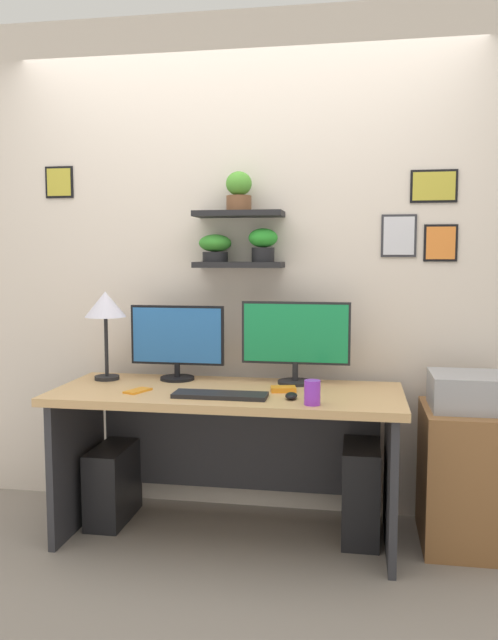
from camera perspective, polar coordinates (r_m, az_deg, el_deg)
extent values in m
plane|color=gray|center=(3.39, -1.91, -18.76)|extent=(8.00, 8.00, 0.00)
cube|color=beige|center=(3.52, -0.54, 4.84)|extent=(4.40, 0.04, 2.70)
cube|color=black|center=(3.40, -0.90, 4.95)|extent=(0.47, 0.20, 0.03)
cube|color=black|center=(3.40, -0.91, 9.45)|extent=(0.47, 0.20, 0.03)
cylinder|color=black|center=(3.38, 1.26, 5.85)|extent=(0.12, 0.12, 0.08)
ellipsoid|color=#28902A|center=(3.38, 1.26, 7.34)|extent=(0.15, 0.15, 0.10)
cylinder|color=brown|center=(3.41, -0.91, 10.37)|extent=(0.13, 0.13, 0.08)
ellipsoid|color=#4C9630|center=(3.42, -0.91, 12.09)|extent=(0.14, 0.14, 0.13)
cylinder|color=black|center=(3.42, -3.04, 5.65)|extent=(0.14, 0.14, 0.05)
ellipsoid|color=#318328|center=(3.42, -3.04, 6.87)|extent=(0.17, 0.17, 0.09)
cube|color=black|center=(3.48, 16.17, 11.40)|extent=(0.24, 0.02, 0.17)
cube|color=gold|center=(3.47, 16.19, 11.42)|extent=(0.21, 0.00, 0.14)
cube|color=black|center=(3.46, 16.73, 6.60)|extent=(0.17, 0.02, 0.19)
cube|color=orange|center=(3.46, 16.75, 6.60)|extent=(0.15, 0.00, 0.17)
cube|color=black|center=(3.85, -16.56, 11.70)|extent=(0.16, 0.02, 0.18)
cube|color=gold|center=(3.84, -16.62, 11.71)|extent=(0.14, 0.00, 0.15)
cube|color=#2D2D33|center=(3.45, 13.22, 7.33)|extent=(0.18, 0.02, 0.22)
cube|color=silver|center=(3.44, 13.23, 7.33)|extent=(0.16, 0.00, 0.20)
cube|color=tan|center=(3.16, -1.95, -6.61)|extent=(1.71, 0.68, 0.04)
cube|color=#2D2D33|center=(3.50, -15.06, -11.94)|extent=(0.04, 0.62, 0.71)
cube|color=#2D2D33|center=(3.20, 12.52, -13.55)|extent=(0.04, 0.62, 0.71)
cube|color=#2D2D33|center=(3.53, -0.94, -10.98)|extent=(1.51, 0.02, 0.50)
cylinder|color=black|center=(3.42, -6.42, -5.19)|extent=(0.18, 0.18, 0.02)
cylinder|color=black|center=(3.42, -6.43, -4.42)|extent=(0.03, 0.03, 0.08)
cube|color=black|center=(3.40, -6.42, -1.34)|extent=(0.50, 0.02, 0.31)
cube|color=#2866B2|center=(3.39, -6.48, -1.37)|extent=(0.48, 0.00, 0.29)
cylinder|color=black|center=(3.31, 4.15, -5.56)|extent=(0.18, 0.18, 0.02)
cylinder|color=black|center=(3.30, 4.15, -4.59)|extent=(0.03, 0.03, 0.10)
cube|color=black|center=(3.28, 4.19, -1.16)|extent=(0.56, 0.02, 0.32)
cube|color=#198C4C|center=(3.27, 4.17, -1.19)|extent=(0.53, 0.00, 0.30)
cube|color=black|center=(2.99, -2.57, -6.71)|extent=(0.44, 0.14, 0.02)
ellipsoid|color=black|center=(2.96, 3.80, -6.77)|extent=(0.06, 0.09, 0.03)
cylinder|color=black|center=(3.49, -12.56, -5.05)|extent=(0.13, 0.13, 0.02)
cylinder|color=black|center=(3.47, -12.62, -2.32)|extent=(0.02, 0.02, 0.32)
cone|color=silver|center=(3.44, -12.70, 1.39)|extent=(0.22, 0.22, 0.13)
cube|color=orange|center=(3.16, -9.90, -6.24)|extent=(0.12, 0.16, 0.01)
cube|color=orange|center=(3.12, 3.08, -6.19)|extent=(0.13, 0.10, 0.02)
cylinder|color=purple|center=(2.85, 5.67, -6.47)|extent=(0.07, 0.07, 0.11)
cube|color=brown|center=(3.37, 18.96, -13.09)|extent=(0.44, 0.50, 0.67)
cube|color=#9E9EA3|center=(3.26, 19.20, -6.05)|extent=(0.38, 0.34, 0.17)
cube|color=black|center=(3.58, -12.04, -14.05)|extent=(0.18, 0.40, 0.40)
cube|color=black|center=(3.35, 9.95, -14.77)|extent=(0.18, 0.40, 0.47)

